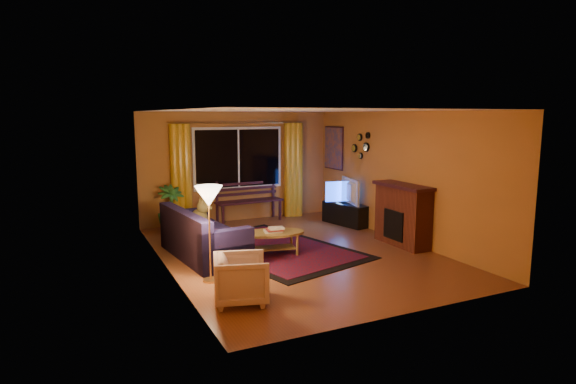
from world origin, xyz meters
name	(u,v)px	position (x,y,z in m)	size (l,w,h in m)	color
floor	(295,253)	(0.00, 0.00, -0.01)	(4.50, 6.00, 0.02)	brown
ceiling	(296,110)	(0.00, 0.00, 2.51)	(4.50, 6.00, 0.02)	white
wall_back	(238,167)	(0.00, 3.01, 1.25)	(4.50, 0.02, 2.50)	#C57B36
wall_left	(164,192)	(-2.26, 0.00, 1.25)	(0.02, 6.00, 2.50)	#C57B36
wall_right	(400,176)	(2.26, 0.00, 1.25)	(0.02, 6.00, 2.50)	#C57B36
window	(239,158)	(0.00, 2.94, 1.45)	(2.00, 0.02, 1.30)	black
curtain_rod	(239,123)	(0.00, 2.90, 2.25)	(0.03, 0.03, 3.20)	#BF8C3F
curtain_left	(181,176)	(-1.35, 2.88, 1.12)	(0.36, 0.36, 2.24)	gold
curtain_right	(293,170)	(1.35, 2.88, 1.12)	(0.36, 0.36, 2.24)	gold
bench	(249,211)	(0.17, 2.75, 0.24)	(1.57, 0.46, 0.47)	#31121A
potted_plant	(171,209)	(-1.69, 2.42, 0.50)	(0.56, 0.56, 0.99)	#235B1E
sofa	(204,233)	(-1.54, 0.44, 0.42)	(0.89, 2.07, 0.84)	#161032
dog	(199,215)	(-1.49, 0.91, 0.65)	(0.31, 0.43, 0.47)	olive
armchair	(241,276)	(-1.66, -1.77, 0.35)	(0.68, 0.63, 0.70)	beige
floor_lamp	(210,235)	(-1.79, -0.82, 0.71)	(0.24, 0.24, 1.42)	#BF8C3F
rug	(273,248)	(-0.26, 0.38, 0.01)	(2.11, 3.32, 0.02)	#70040B
coffee_table	(273,243)	(-0.41, 0.05, 0.20)	(1.12, 1.12, 0.41)	#A3803A
tv_console	(346,214)	(2.00, 1.51, 0.24)	(0.38, 1.15, 0.48)	black
television	(346,191)	(2.00, 1.51, 0.76)	(0.97, 0.13, 0.56)	black
fireplace	(403,216)	(2.05, -0.40, 0.55)	(0.40, 1.20, 1.10)	maroon
mirror_cluster	(360,144)	(2.21, 1.30, 1.80)	(0.06, 0.60, 0.56)	black
painting	(334,148)	(2.22, 2.45, 1.65)	(0.04, 0.76, 0.96)	#CB6011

